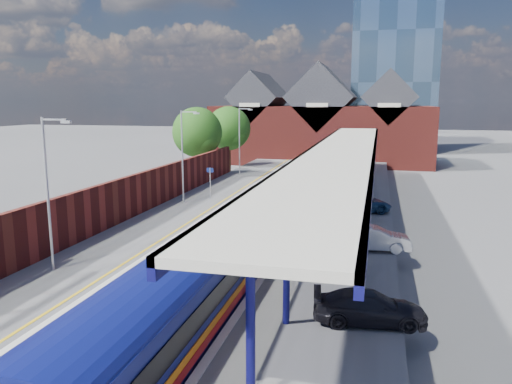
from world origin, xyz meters
TOP-DOWN VIEW (x-y plane):
  - ground at (0.00, 30.00)m, footprint 240.00×240.00m
  - ballast_bed at (0.00, 20.00)m, footprint 6.00×76.00m
  - rails at (0.00, 20.00)m, footprint 4.51×76.00m
  - left_platform at (-5.50, 20.00)m, footprint 5.00×76.00m
  - right_platform at (6.00, 20.00)m, footprint 6.00×76.00m
  - coping_left at (-3.15, 20.00)m, footprint 0.30×76.00m
  - coping_right at (3.15, 20.00)m, footprint 0.30×76.00m
  - yellow_line at (-3.75, 20.00)m, footprint 0.14×76.00m
  - train at (1.49, 26.65)m, footprint 2.87×65.90m
  - canopy at (5.48, 21.95)m, footprint 4.50×52.00m
  - lamp_post_b at (-6.36, 6.00)m, footprint 1.48×0.18m
  - lamp_post_c at (-6.36, 22.00)m, footprint 1.48×0.18m
  - lamp_post_d at (-6.36, 38.00)m, footprint 1.48×0.18m
  - platform_sign at (-5.00, 24.00)m, footprint 0.55×0.08m
  - brick_wall at (-8.10, 13.54)m, footprint 0.35×50.00m
  - station_building at (0.00, 58.00)m, footprint 30.00×12.12m
  - glass_tower at (10.00, 80.00)m, footprint 14.20×14.20m
  - tree_near at (-10.35, 35.91)m, footprint 5.20×5.20m
  - tree_far at (-9.35, 43.91)m, footprint 5.20×5.20m
  - parked_car_silver at (7.81, 12.67)m, footprint 4.03×1.80m
  - parked_car_dark at (7.84, 3.72)m, footprint 4.10×2.06m
  - parked_car_blue at (6.73, 21.70)m, footprint 4.97×3.53m

SIDE VIEW (x-z plane):
  - ground at x=0.00m, z-range 0.00..0.00m
  - ballast_bed at x=0.00m, z-range 0.00..0.06m
  - rails at x=0.00m, z-range 0.05..0.19m
  - left_platform at x=-5.50m, z-range 0.00..1.00m
  - right_platform at x=6.00m, z-range 0.00..1.00m
  - yellow_line at x=-3.75m, z-range 1.00..1.01m
  - coping_left at x=-3.15m, z-range 1.00..1.05m
  - coping_right at x=3.15m, z-range 1.00..1.05m
  - parked_car_dark at x=7.84m, z-range 1.00..2.14m
  - parked_car_blue at x=6.73m, z-range 1.00..2.26m
  - parked_car_silver at x=7.81m, z-range 1.00..2.28m
  - train at x=1.49m, z-range 0.40..3.85m
  - brick_wall at x=-8.10m, z-range 0.52..4.38m
  - platform_sign at x=-5.00m, z-range 1.44..3.94m
  - lamp_post_b at x=-6.36m, z-range 1.49..8.49m
  - lamp_post_c at x=-6.36m, z-range 1.49..8.49m
  - lamp_post_d at x=-6.36m, z-range 1.49..8.49m
  - canopy at x=5.48m, z-range 3.01..7.49m
  - tree_near at x=-10.35m, z-range 1.30..9.40m
  - tree_far at x=-9.35m, z-range 1.30..9.40m
  - station_building at x=0.00m, z-range -1.44..12.34m
  - glass_tower at x=10.00m, z-range 0.05..40.35m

